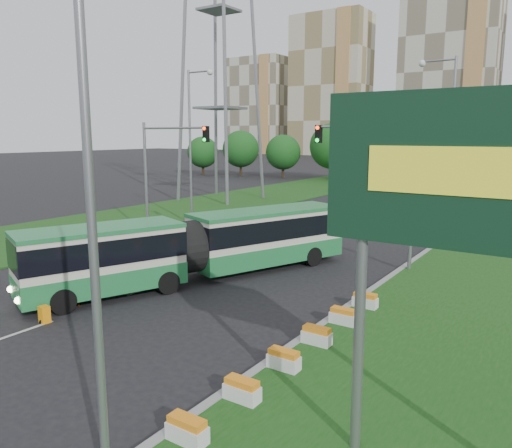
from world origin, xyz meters
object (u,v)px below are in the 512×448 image
Objects in this scene: billboard at (482,190)px; car_left_near at (71,267)px; traffic_mast_median at (384,169)px; pedestrian at (74,286)px; articulated_bus at (196,245)px; traffic_mast_left at (162,162)px; car_left_far at (207,229)px; shopping_trolley at (44,314)px.

billboard is 20.82m from car_left_near.
billboard is 2.00× the size of car_left_near.
billboard is 17.68m from traffic_mast_median.
traffic_mast_median is at bearing -10.28° from pedestrian.
billboard is at bearing -9.56° from articulated_bus.
traffic_mast_left is at bearing 50.52° from pedestrian.
billboard is 27.16m from traffic_mast_left.
billboard reaches higher than articulated_bus.
billboard is 26.98m from car_left_far.
car_left_near is 5.87m from shopping_trolley.
pedestrian reaches higher than shopping_trolley.
articulated_bus is (-14.40, 8.78, -4.46)m from billboard.
traffic_mast_median is at bearing 115.03° from billboard.
traffic_mast_left is at bearing -145.22° from car_left_far.
pedestrian is (4.40, -14.22, 0.26)m from car_left_far.
traffic_mast_median is 12.11× the size of shopping_trolley.
traffic_mast_median is 13.71m from car_left_far.
shopping_trolley is at bearing -117.49° from traffic_mast_median.
shopping_trolley is (-7.88, -15.15, -5.02)m from traffic_mast_median.
traffic_mast_median reaches higher than car_left_near.
traffic_mast_median is at bearing 3.77° from traffic_mast_left.
shopping_trolley is (4.08, -4.21, -0.36)m from car_left_near.
articulated_bus is 10.08m from car_left_far.
car_left_near reaches higher than car_left_far.
articulated_bus is 25.62× the size of shopping_trolley.
billboard is 4.41× the size of pedestrian.
traffic_mast_left reaches higher than articulated_bus.
articulated_bus reaches higher than shopping_trolley.
traffic_mast_median is (-7.47, 16.00, -0.81)m from billboard.
shopping_trolley is (-15.35, 0.86, -5.84)m from billboard.
car_left_near is 6.07× the size of shopping_trolley.
traffic_mast_left is 14.75m from pedestrian.
articulated_bus is 4.22× the size of car_left_near.
traffic_mast_median and traffic_mast_left have the same top height.
billboard and traffic_mast_left have the same top height.
traffic_mast_left reaches higher than pedestrian.
articulated_bus is at bearing -57.92° from car_left_far.
traffic_mast_median is at bearing 69.51° from shopping_trolley.
billboard is 0.47× the size of articulated_bus.
billboard and traffic_mast_median have the same top height.
car_left_far is 2.16× the size of pedestrian.
shopping_trolley is (-0.95, -7.92, -1.38)m from articulated_bus.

